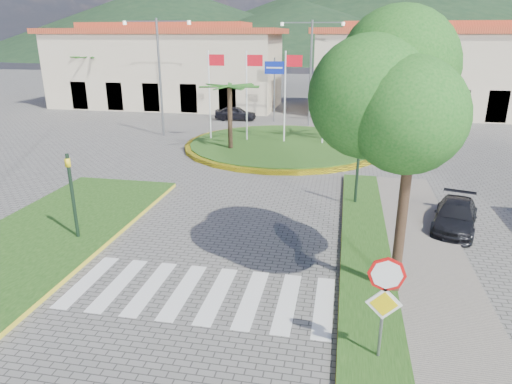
% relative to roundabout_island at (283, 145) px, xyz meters
% --- Properties ---
extents(sidewalk_right, '(4.00, 28.00, 0.15)m').
position_rel_roundabout_island_xyz_m(sidewalk_right, '(6.00, -20.00, -0.09)').
color(sidewalk_right, gray).
rests_on(sidewalk_right, ground).
extents(verge_right, '(1.60, 28.00, 0.18)m').
position_rel_roundabout_island_xyz_m(verge_right, '(4.80, -20.00, -0.08)').
color(verge_right, '#1A4313').
rests_on(verge_right, ground).
extents(median_left, '(5.00, 14.00, 0.18)m').
position_rel_roundabout_island_xyz_m(median_left, '(-6.50, -16.00, -0.08)').
color(median_left, '#1A4313').
rests_on(median_left, ground).
extents(crosswalk, '(8.00, 3.00, 0.01)m').
position_rel_roundabout_island_xyz_m(crosswalk, '(-0.00, -18.00, -0.16)').
color(crosswalk, silver).
rests_on(crosswalk, ground).
extents(roundabout_island, '(12.70, 12.70, 6.00)m').
position_rel_roundabout_island_xyz_m(roundabout_island, '(0.00, 0.00, 0.00)').
color(roundabout_island, yellow).
rests_on(roundabout_island, ground).
extents(stop_sign, '(0.80, 0.11, 2.65)m').
position_rel_roundabout_island_xyz_m(stop_sign, '(4.90, -20.04, 1.62)').
color(stop_sign, slate).
rests_on(stop_sign, ground).
extents(deciduous_tree, '(3.60, 3.60, 6.80)m').
position_rel_roundabout_island_xyz_m(deciduous_tree, '(5.50, -17.00, 5.01)').
color(deciduous_tree, black).
rests_on(deciduous_tree, ground).
extents(traffic_light_left, '(0.15, 0.18, 3.20)m').
position_rel_roundabout_island_xyz_m(traffic_light_left, '(-5.20, -15.50, 1.77)').
color(traffic_light_left, black).
rests_on(traffic_light_left, ground).
extents(traffic_light_right, '(0.15, 0.18, 3.20)m').
position_rel_roundabout_island_xyz_m(traffic_light_right, '(4.50, -10.00, 1.77)').
color(traffic_light_right, black).
rests_on(traffic_light_right, ground).
extents(traffic_light_far, '(0.18, 0.15, 3.20)m').
position_rel_roundabout_island_xyz_m(traffic_light_far, '(8.00, 4.00, 1.77)').
color(traffic_light_far, black).
rests_on(traffic_light_far, ground).
extents(direction_sign_west, '(1.60, 0.14, 5.20)m').
position_rel_roundabout_island_xyz_m(direction_sign_west, '(-2.00, 8.97, 3.36)').
color(direction_sign_west, slate).
rests_on(direction_sign_west, ground).
extents(direction_sign_east, '(1.60, 0.14, 5.20)m').
position_rel_roundabout_island_xyz_m(direction_sign_east, '(3.00, 8.97, 3.36)').
color(direction_sign_east, slate).
rests_on(direction_sign_east, ground).
extents(street_lamp_centre, '(4.80, 0.16, 8.00)m').
position_rel_roundabout_island_xyz_m(street_lamp_centre, '(1.00, 8.00, 4.33)').
color(street_lamp_centre, slate).
rests_on(street_lamp_centre, ground).
extents(street_lamp_west, '(4.80, 0.16, 8.00)m').
position_rel_roundabout_island_xyz_m(street_lamp_west, '(-9.00, 2.00, 4.33)').
color(street_lamp_west, slate).
rests_on(street_lamp_west, ground).
extents(building_left, '(23.32, 9.54, 8.05)m').
position_rel_roundabout_island_xyz_m(building_left, '(-14.00, 16.00, 3.73)').
color(building_left, beige).
rests_on(building_left, ground).
extents(building_right, '(19.08, 9.54, 8.05)m').
position_rel_roundabout_island_xyz_m(building_right, '(10.00, 16.00, 3.73)').
color(building_right, beige).
rests_on(building_right, ground).
extents(hill_far_west, '(140.00, 140.00, 22.00)m').
position_rel_roundabout_island_xyz_m(hill_far_west, '(-55.00, 118.00, 10.83)').
color(hill_far_west, black).
rests_on(hill_far_west, ground).
extents(hill_far_mid, '(180.00, 180.00, 30.00)m').
position_rel_roundabout_island_xyz_m(hill_far_mid, '(15.00, 138.00, 14.83)').
color(hill_far_mid, black).
rests_on(hill_far_mid, ground).
extents(hill_near_back, '(110.00, 110.00, 16.00)m').
position_rel_roundabout_island_xyz_m(hill_near_back, '(-10.00, 108.00, 7.83)').
color(hill_near_back, black).
rests_on(hill_near_back, ground).
extents(white_van, '(5.07, 2.76, 1.35)m').
position_rel_roundabout_island_xyz_m(white_van, '(-7.98, 14.68, 0.51)').
color(white_van, silver).
rests_on(white_van, ground).
extents(car_dark_a, '(3.51, 1.46, 1.19)m').
position_rel_roundabout_island_xyz_m(car_dark_a, '(-5.34, 9.13, 0.42)').
color(car_dark_a, black).
rests_on(car_dark_a, ground).
extents(car_dark_b, '(4.32, 2.58, 1.34)m').
position_rel_roundabout_island_xyz_m(car_dark_b, '(5.98, 10.93, 0.50)').
color(car_dark_b, black).
rests_on(car_dark_b, ground).
extents(car_side_right, '(2.37, 3.86, 1.05)m').
position_rel_roundabout_island_xyz_m(car_side_right, '(8.14, -11.79, 0.35)').
color(car_side_right, black).
rests_on(car_side_right, ground).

